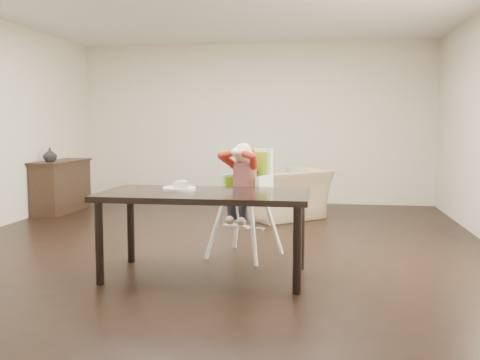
% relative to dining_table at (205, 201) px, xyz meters
% --- Properties ---
extents(ground, '(7.00, 7.00, 0.00)m').
position_rel_dining_table_xyz_m(ground, '(-0.15, 1.07, -0.67)').
color(ground, black).
rests_on(ground, ground).
extents(room_walls, '(6.02, 7.02, 2.71)m').
position_rel_dining_table_xyz_m(room_walls, '(-0.15, 1.07, 1.18)').
color(room_walls, beige).
rests_on(room_walls, ground).
extents(dining_table, '(1.80, 0.90, 0.75)m').
position_rel_dining_table_xyz_m(dining_table, '(0.00, 0.00, 0.00)').
color(dining_table, black).
rests_on(dining_table, ground).
extents(high_chair, '(0.62, 0.62, 1.15)m').
position_rel_dining_table_xyz_m(high_chair, '(0.25, 0.79, 0.14)').
color(high_chair, white).
rests_on(high_chair, ground).
extents(plate, '(0.38, 0.38, 0.08)m').
position_rel_dining_table_xyz_m(plate, '(-0.24, 0.08, 0.11)').
color(plate, white).
rests_on(plate, dining_table).
extents(armchair, '(1.29, 1.25, 0.95)m').
position_rel_dining_table_xyz_m(armchair, '(0.47, 3.03, -0.19)').
color(armchair, tan).
rests_on(armchair, ground).
extents(sideboard, '(0.44, 1.26, 0.79)m').
position_rel_dining_table_xyz_m(sideboard, '(-2.93, 3.10, -0.27)').
color(sideboard, black).
rests_on(sideboard, ground).
extents(vase, '(0.26, 0.27, 0.20)m').
position_rel_dining_table_xyz_m(vase, '(-2.93, 2.79, 0.22)').
color(vase, '#99999E').
rests_on(vase, sideboard).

